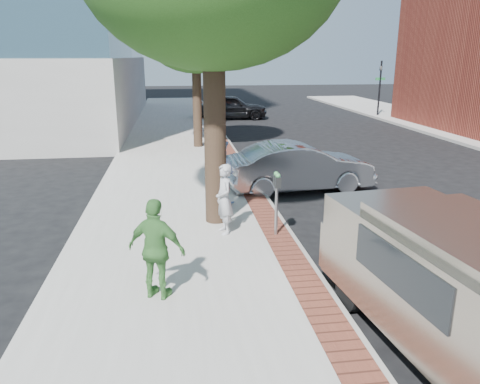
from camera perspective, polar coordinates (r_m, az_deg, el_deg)
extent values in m
plane|color=black|center=(10.07, 1.53, -7.74)|extent=(120.00, 120.00, 0.00)
cube|color=#9E9991|center=(17.54, -7.66, 2.85)|extent=(5.00, 60.00, 0.15)
cube|color=brown|center=(17.67, -0.51, 3.36)|extent=(0.60, 60.00, 0.01)
cube|color=gray|center=(17.73, 0.62, 3.14)|extent=(0.10, 60.00, 0.15)
cylinder|color=black|center=(31.25, -3.59, 12.18)|extent=(0.12, 0.12, 3.80)
imported|color=black|center=(31.19, -3.62, 14.20)|extent=(0.18, 0.15, 0.90)
cube|color=#1E7238|center=(31.21, -3.61, 13.47)|extent=(0.70, 0.03, 0.18)
cylinder|color=black|center=(34.17, 16.64, 11.90)|extent=(0.12, 0.12, 3.80)
imported|color=black|center=(34.12, 16.79, 13.74)|extent=(0.18, 0.15, 0.90)
cube|color=#1E7238|center=(34.13, 16.74, 13.07)|extent=(0.70, 0.03, 0.18)
cylinder|color=black|center=(11.15, -3.07, 7.23)|extent=(0.52, 0.52, 4.40)
cylinder|color=black|center=(21.20, -5.24, 10.71)|extent=(0.40, 0.40, 3.85)
ellipsoid|color=#1B4112|center=(21.14, -5.48, 19.50)|extent=(4.80, 4.80, 3.94)
cylinder|color=gray|center=(10.61, 4.44, -2.32)|extent=(0.07, 0.07, 1.15)
cube|color=#2D3030|center=(10.32, 4.63, 1.18)|extent=(0.12, 0.14, 0.24)
cube|color=#2D3030|center=(10.49, 4.42, 1.43)|extent=(0.12, 0.14, 0.24)
sphere|color=#3F8C4C|center=(10.28, 4.65, 1.99)|extent=(0.11, 0.11, 0.11)
sphere|color=#3F8C4C|center=(10.46, 4.44, 2.23)|extent=(0.11, 0.11, 0.11)
imported|color=#A8A9AD|center=(10.64, -1.94, -0.88)|extent=(0.50, 0.66, 1.63)
imported|color=#91ABE0|center=(12.91, -2.34, 2.55)|extent=(1.07, 1.10, 1.78)
imported|color=#43823B|center=(7.90, -10.13, -6.91)|extent=(1.10, 0.83, 1.74)
imported|color=#AAABB1|center=(14.74, 7.20, 3.04)|extent=(4.76, 2.09, 1.52)
imported|color=black|center=(31.90, -1.09, 10.34)|extent=(4.89, 2.21, 1.63)
cube|color=gray|center=(7.09, 26.42, -10.91)|extent=(2.57, 5.31, 1.44)
cube|color=gray|center=(8.84, 16.86, -6.60)|extent=(2.06, 1.17, 0.85)
cylinder|color=black|center=(8.15, 13.35, -11.64)|extent=(0.31, 0.70, 0.68)
cylinder|color=black|center=(9.04, 23.39, -9.70)|extent=(0.31, 0.70, 0.68)
cube|color=black|center=(6.52, 18.60, -9.20)|extent=(0.25, 2.12, 0.59)
cube|color=black|center=(9.10, 15.51, -3.46)|extent=(1.70, 0.21, 0.43)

